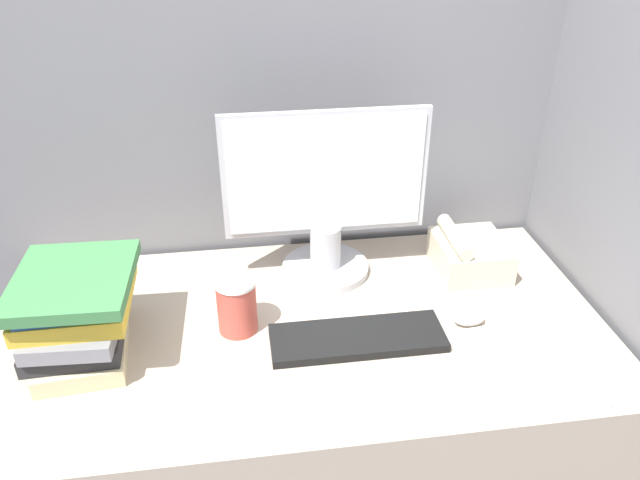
% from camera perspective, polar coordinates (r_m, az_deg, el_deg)
% --- Properties ---
extents(cubicle_panel_rear, '(1.77, 0.04, 1.78)m').
position_cam_1_polar(cubicle_panel_rear, '(1.70, -3.06, 4.25)').
color(cubicle_panel_rear, slate).
rests_on(cubicle_panel_rear, ground_plane).
extents(cubicle_panel_right, '(0.04, 0.78, 1.78)m').
position_cam_1_polar(cubicle_panel_right, '(1.62, 24.72, -0.25)').
color(cubicle_panel_right, slate).
rests_on(cubicle_panel_right, ground_plane).
extents(desk, '(1.37, 0.72, 0.75)m').
position_cam_1_polar(desk, '(1.69, -1.21, -17.77)').
color(desk, tan).
rests_on(desk, ground_plane).
extents(monitor, '(0.50, 0.22, 0.43)m').
position_cam_1_polar(monitor, '(1.52, 0.51, 3.44)').
color(monitor, '#B7B7BC').
rests_on(monitor, desk).
extents(keyboard, '(0.38, 0.13, 0.02)m').
position_cam_1_polar(keyboard, '(1.39, 3.44, -8.93)').
color(keyboard, black).
rests_on(keyboard, desk).
extents(mouse, '(0.07, 0.05, 0.03)m').
position_cam_1_polar(mouse, '(1.47, 13.47, -6.95)').
color(mouse, silver).
rests_on(mouse, desk).
extents(coffee_cup, '(0.09, 0.09, 0.13)m').
position_cam_1_polar(coffee_cup, '(1.40, -7.62, -5.91)').
color(coffee_cup, '#BF4C3F').
rests_on(coffee_cup, desk).
extents(book_stack, '(0.24, 0.29, 0.20)m').
position_cam_1_polar(book_stack, '(1.40, -21.24, -6.18)').
color(book_stack, '#C6B78C').
rests_on(book_stack, desk).
extents(desk_telephone, '(0.17, 0.19, 0.12)m').
position_cam_1_polar(desk_telephone, '(1.64, 13.47, -1.26)').
color(desk_telephone, beige).
rests_on(desk_telephone, desk).
extents(paper_pile, '(0.21, 0.28, 0.02)m').
position_cam_1_polar(paper_pile, '(1.38, 18.85, -10.85)').
color(paper_pile, white).
rests_on(paper_pile, desk).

